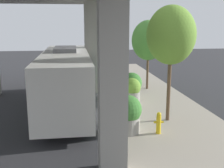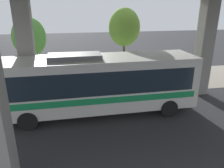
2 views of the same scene
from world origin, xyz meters
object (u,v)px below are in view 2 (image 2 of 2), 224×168
(planter_back, at_px, (83,79))
(planter_middle, at_px, (150,79))
(bus, at_px, (96,82))
(street_tree_far, at_px, (124,27))
(street_tree_near, at_px, (29,37))
(planter_front, at_px, (64,78))
(fire_hydrant, at_px, (147,77))

(planter_back, bearing_deg, planter_middle, 76.07)
(bus, bearing_deg, street_tree_far, 151.04)
(street_tree_near, xyz_separation_m, street_tree_far, (0.79, 7.30, 0.66))
(planter_front, xyz_separation_m, planter_middle, (1.49, 6.28, 0.04))
(planter_back, height_order, street_tree_far, street_tree_far)
(street_tree_far, bearing_deg, planter_back, -70.38)
(planter_middle, bearing_deg, planter_front, -103.33)
(street_tree_far, bearing_deg, planter_front, -78.91)
(fire_hydrant, height_order, street_tree_far, street_tree_far)
(planter_middle, xyz_separation_m, street_tree_near, (-3.23, -8.71, 2.85))
(street_tree_near, bearing_deg, street_tree_far, 83.83)
(street_tree_near, distance_m, street_tree_far, 7.37)
(planter_front, xyz_separation_m, street_tree_near, (-1.74, -2.43, 2.89))
(planter_middle, height_order, street_tree_far, street_tree_far)
(bus, relative_size, fire_hydrant, 10.84)
(planter_back, relative_size, street_tree_far, 0.28)
(fire_hydrant, bearing_deg, bus, -47.46)
(fire_hydrant, distance_m, street_tree_far, 4.39)
(planter_front, height_order, planter_middle, planter_middle)
(planter_front, height_order, planter_back, planter_front)
(fire_hydrant, bearing_deg, planter_middle, -13.24)
(planter_middle, xyz_separation_m, street_tree_far, (-2.44, -1.41, 3.51))
(street_tree_near, bearing_deg, planter_back, 62.22)
(planter_front, relative_size, street_tree_near, 0.33)
(bus, xyz_separation_m, street_tree_far, (-5.33, 2.95, 2.49))
(planter_back, bearing_deg, street_tree_near, -117.78)
(planter_middle, bearing_deg, fire_hydrant, 166.76)
(bus, xyz_separation_m, fire_hydrant, (-4.31, 4.69, -1.41))
(bus, distance_m, fire_hydrant, 6.53)
(bus, height_order, street_tree_far, street_tree_far)
(fire_hydrant, bearing_deg, planter_front, -90.60)
(planter_front, height_order, street_tree_far, street_tree_far)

